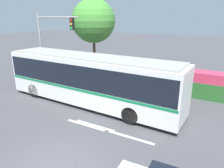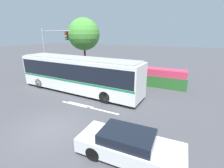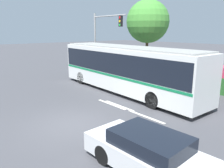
{
  "view_description": "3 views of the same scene",
  "coord_description": "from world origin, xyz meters",
  "views": [
    {
      "loc": [
        5.07,
        -4.72,
        5.51
      ],
      "look_at": [
        -0.53,
        5.28,
        1.85
      ],
      "focal_mm": 33.03,
      "sensor_mm": 36.0,
      "label": 1
    },
    {
      "loc": [
        6.75,
        -5.63,
        5.3
      ],
      "look_at": [
        1.08,
        5.66,
        1.3
      ],
      "focal_mm": 25.49,
      "sensor_mm": 36.0,
      "label": 2
    },
    {
      "loc": [
        8.68,
        -5.0,
        4.3
      ],
      "look_at": [
        -1.12,
        3.36,
        1.23
      ],
      "focal_mm": 35.9,
      "sensor_mm": 36.0,
      "label": 3
    }
  ],
  "objects": [
    {
      "name": "lane_stripe_near",
      "position": [
        -1.03,
        3.25,
        0.01
      ],
      "size": [
        2.4,
        0.16,
        0.01
      ],
      "primitive_type": "cube",
      "color": "silver",
      "rests_on": "ground"
    },
    {
      "name": "street_tree_left",
      "position": [
        -7.41,
        13.65,
        5.24
      ],
      "size": [
        4.47,
        4.47,
        7.49
      ],
      "color": "brown",
      "rests_on": "ground"
    },
    {
      "name": "lane_stripe_mid",
      "position": [
        1.6,
        3.32,
        0.01
      ],
      "size": [
        2.4,
        0.16,
        0.01
      ],
      "primitive_type": "cube",
      "color": "silver",
      "rests_on": "ground"
    },
    {
      "name": "ground_plane",
      "position": [
        0.0,
        0.0,
        0.0
      ],
      "size": [
        140.0,
        140.0,
        0.0
      ],
      "primitive_type": "plane",
      "color": "#444449"
    },
    {
      "name": "traffic_light_pole",
      "position": [
        -8.34,
        8.3,
        3.9
      ],
      "size": [
        4.42,
        0.24,
        5.93
      ],
      "color": "gray",
      "rests_on": "ground"
    },
    {
      "name": "city_bus",
      "position": [
        -2.55,
        5.82,
        1.86
      ],
      "size": [
        12.48,
        2.98,
        3.26
      ],
      "rotation": [
        0.0,
        0.0,
        3.1
      ],
      "color": "silver",
      "rests_on": "ground"
    },
    {
      "name": "flowering_hedge",
      "position": [
        1.32,
        10.88,
        0.92
      ],
      "size": [
        10.8,
        1.35,
        1.88
      ],
      "color": "#286028",
      "rests_on": "ground"
    },
    {
      "name": "lane_stripe_far",
      "position": [
        -0.57,
        3.44,
        0.01
      ],
      "size": [
        2.4,
        0.16,
        0.01
      ],
      "primitive_type": "cube",
      "color": "silver",
      "rests_on": "ground"
    },
    {
      "name": "sedan_foreground",
      "position": [
        4.8,
        -0.09,
        0.63
      ],
      "size": [
        4.69,
        1.96,
        1.29
      ],
      "rotation": [
        0.0,
        0.0,
        0.04
      ],
      "color": "silver",
      "rests_on": "ground"
    }
  ]
}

